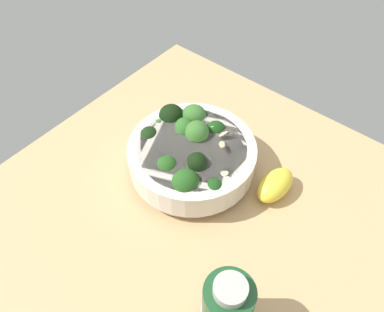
{
  "coord_description": "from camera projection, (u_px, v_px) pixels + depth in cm",
  "views": [
    {
      "loc": [
        -23.42,
        29.82,
        57.43
      ],
      "look_at": [
        5.49,
        -5.42,
        4.0
      ],
      "focal_mm": 37.24,
      "sensor_mm": 36.0,
      "label": 1
    }
  ],
  "objects": [
    {
      "name": "ground_plane",
      "position": [
        197.0,
        211.0,
        0.7
      ],
      "size": [
        67.95,
        67.95,
        3.94
      ],
      "primitive_type": "cube",
      "color": "tan"
    },
    {
      "name": "bowl_of_broccoli",
      "position": [
        191.0,
        153.0,
        0.7
      ],
      "size": [
        22.46,
        22.46,
        9.31
      ],
      "color": "silver",
      "rests_on": "ground_plane"
    },
    {
      "name": "lemon_wedge",
      "position": [
        275.0,
        185.0,
        0.68
      ],
      "size": [
        5.07,
        8.51,
        4.14
      ],
      "primitive_type": "ellipsoid",
      "rotation": [
        0.0,
        0.0,
        4.67
      ],
      "color": "yellow",
      "rests_on": "ground_plane"
    },
    {
      "name": "bottle_tall",
      "position": [
        227.0,
        308.0,
        0.52
      ],
      "size": [
        6.76,
        6.76,
        12.15
      ],
      "color": "#194723",
      "rests_on": "ground_plane"
    }
  ]
}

